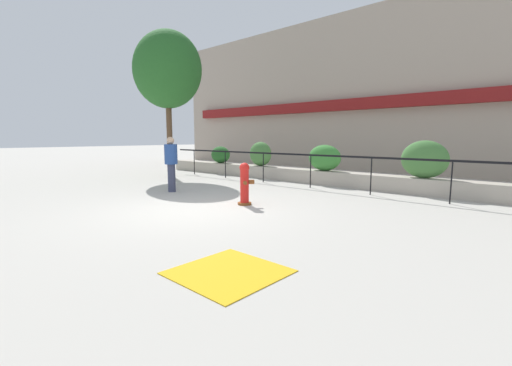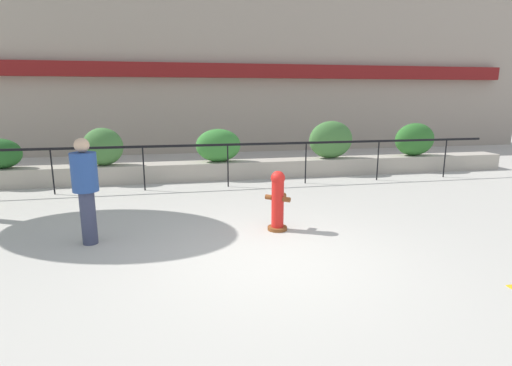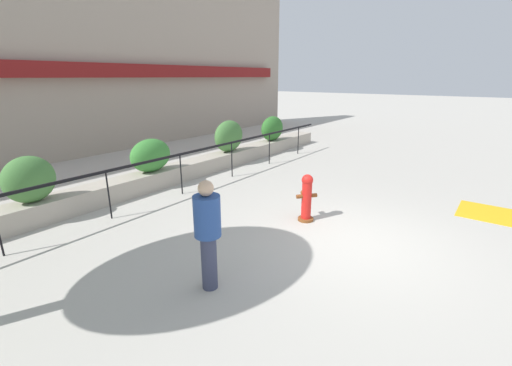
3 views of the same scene
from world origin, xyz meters
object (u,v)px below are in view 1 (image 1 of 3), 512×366
(hedge_bush_0, at_px, (221,155))
(hedge_bush_2, at_px, (325,158))
(hedge_bush_3, at_px, (424,159))
(street_tree, at_px, (167,70))
(hedge_bush_1, at_px, (260,154))
(pedestrian, at_px, (171,161))
(fire_hydrant, at_px, (245,183))

(hedge_bush_0, relative_size, hedge_bush_2, 0.84)
(hedge_bush_3, height_order, street_tree, street_tree)
(hedge_bush_0, xyz_separation_m, hedge_bush_2, (5.69, 0.00, 0.08))
(hedge_bush_1, distance_m, hedge_bush_3, 6.56)
(hedge_bush_2, bearing_deg, street_tree, -158.40)
(hedge_bush_1, height_order, hedge_bush_2, hedge_bush_1)
(street_tree, xyz_separation_m, pedestrian, (3.58, -2.35, -3.53))
(hedge_bush_2, relative_size, fire_hydrant, 1.19)
(street_tree, height_order, pedestrian, street_tree)
(pedestrian, bearing_deg, fire_hydrant, 1.06)
(fire_hydrant, bearing_deg, pedestrian, -178.94)
(pedestrian, bearing_deg, hedge_bush_0, 122.57)
(hedge_bush_0, bearing_deg, hedge_bush_3, 0.00)
(street_tree, bearing_deg, hedge_bush_0, 78.22)
(hedge_bush_0, height_order, hedge_bush_3, hedge_bush_3)
(hedge_bush_0, distance_m, fire_hydrant, 7.84)
(pedestrian, bearing_deg, hedge_bush_1, 96.10)
(hedge_bush_1, bearing_deg, hedge_bush_3, 0.00)
(hedge_bush_3, height_order, pedestrian, pedestrian)
(hedge_bush_2, height_order, pedestrian, pedestrian)
(street_tree, bearing_deg, fire_hydrant, -18.71)
(fire_hydrant, distance_m, street_tree, 8.16)
(hedge_bush_1, distance_m, hedge_bush_2, 3.14)
(hedge_bush_0, bearing_deg, hedge_bush_1, 0.00)
(hedge_bush_2, bearing_deg, hedge_bush_0, 180.00)
(hedge_bush_0, xyz_separation_m, street_tree, (-0.51, -2.46, 3.63))
(hedge_bush_0, height_order, pedestrian, pedestrian)
(hedge_bush_3, relative_size, fire_hydrant, 1.26)
(hedge_bush_0, bearing_deg, hedge_bush_2, 0.00)
(hedge_bush_1, xyz_separation_m, hedge_bush_3, (6.56, 0.00, 0.05))
(fire_hydrant, relative_size, pedestrian, 0.62)
(hedge_bush_1, bearing_deg, pedestrian, -83.90)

